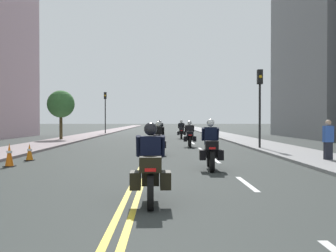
# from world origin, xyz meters

# --- Properties ---
(ground_plane) EXTENTS (264.00, 264.00, 0.00)m
(ground_plane) POSITION_xyz_m (0.00, 48.00, 0.00)
(ground_plane) COLOR #333836
(sidewalk_left) EXTENTS (2.94, 144.00, 0.12)m
(sidewalk_left) POSITION_xyz_m (-7.06, 48.00, 0.06)
(sidewalk_left) COLOR gray
(sidewalk_left) RESTS_ON ground
(sidewalk_right) EXTENTS (2.94, 144.00, 0.12)m
(sidewalk_right) POSITION_xyz_m (7.06, 48.00, 0.06)
(sidewalk_right) COLOR gray
(sidewalk_right) RESTS_ON ground
(centreline_yellow_inner) EXTENTS (0.12, 132.00, 0.01)m
(centreline_yellow_inner) POSITION_xyz_m (-0.12, 48.00, 0.00)
(centreline_yellow_inner) COLOR yellow
(centreline_yellow_inner) RESTS_ON ground
(centreline_yellow_outer) EXTENTS (0.12, 132.00, 0.01)m
(centreline_yellow_outer) POSITION_xyz_m (0.12, 48.00, 0.00)
(centreline_yellow_outer) COLOR yellow
(centreline_yellow_outer) RESTS_ON ground
(lane_dashes_white) EXTENTS (0.14, 56.40, 0.01)m
(lane_dashes_white) POSITION_xyz_m (2.80, 29.00, 0.00)
(lane_dashes_white) COLOR silver
(lane_dashes_white) RESTS_ON ground
(building_right_1) EXTENTS (7.27, 15.31, 21.51)m
(building_right_1) POSITION_xyz_m (16.43, 34.79, 10.76)
(building_right_1) COLOR slate
(building_right_1) RESTS_ON ground
(motorcycle_0) EXTENTS (0.77, 2.10, 1.58)m
(motorcycle_0) POSITION_xyz_m (0.41, 5.65, 0.65)
(motorcycle_0) COLOR black
(motorcycle_0) RESTS_ON ground
(motorcycle_1) EXTENTS (0.78, 2.31, 1.67)m
(motorcycle_1) POSITION_xyz_m (2.23, 10.95, 0.67)
(motorcycle_1) COLOR black
(motorcycle_1) RESTS_ON ground
(motorcycle_2) EXTENTS (0.77, 2.22, 1.58)m
(motorcycle_2) POSITION_xyz_m (0.44, 16.58, 0.64)
(motorcycle_2) COLOR black
(motorcycle_2) RESTS_ON ground
(motorcycle_3) EXTENTS (0.77, 2.16, 1.60)m
(motorcycle_3) POSITION_xyz_m (2.30, 22.10, 0.65)
(motorcycle_3) COLOR black
(motorcycle_3) RESTS_ON ground
(motorcycle_4) EXTENTS (0.78, 2.10, 1.63)m
(motorcycle_4) POSITION_xyz_m (0.36, 27.68, 0.65)
(motorcycle_4) COLOR black
(motorcycle_4) RESTS_ON ground
(motorcycle_5) EXTENTS (0.76, 2.19, 1.66)m
(motorcycle_5) POSITION_xyz_m (2.30, 32.89, 0.68)
(motorcycle_5) COLOR black
(motorcycle_5) RESTS_ON ground
(motorcycle_6) EXTENTS (0.78, 2.27, 1.60)m
(motorcycle_6) POSITION_xyz_m (0.42, 38.30, 0.65)
(motorcycle_6) COLOR black
(motorcycle_6) RESTS_ON ground
(traffic_cone_0) EXTENTS (0.35, 0.35, 0.68)m
(traffic_cone_0) POSITION_xyz_m (-4.71, 13.93, 0.34)
(traffic_cone_0) COLOR black
(traffic_cone_0) RESTS_ON ground
(traffic_cone_2) EXTENTS (0.36, 0.36, 0.82)m
(traffic_cone_2) POSITION_xyz_m (-4.71, 11.82, 0.41)
(traffic_cone_2) COLOR black
(traffic_cone_2) RESTS_ON ground
(traffic_light_near) EXTENTS (0.28, 0.38, 4.41)m
(traffic_light_near) POSITION_xyz_m (5.99, 19.66, 3.06)
(traffic_light_near) COLOR black
(traffic_light_near) RESTS_ON ground
(traffic_light_far) EXTENTS (0.28, 0.38, 4.88)m
(traffic_light_far) POSITION_xyz_m (-5.99, 43.88, 3.36)
(traffic_light_far) COLOR black
(traffic_light_far) RESTS_ON ground
(pedestrian_1) EXTENTS (0.39, 0.27, 1.64)m
(pedestrian_1) POSITION_xyz_m (6.98, 12.98, 0.85)
(pedestrian_1) COLOR #20232E
(pedestrian_1) RESTS_ON ground
(street_tree_1) EXTENTS (2.15, 2.15, 3.99)m
(street_tree_1) POSITION_xyz_m (-7.41, 29.41, 2.89)
(street_tree_1) COLOR #473B21
(street_tree_1) RESTS_ON ground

